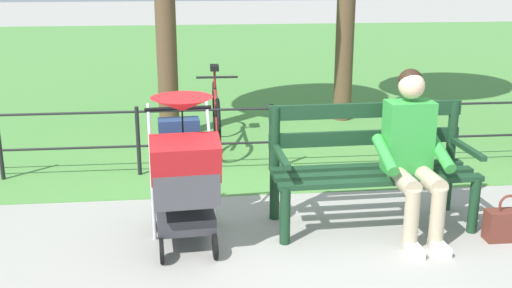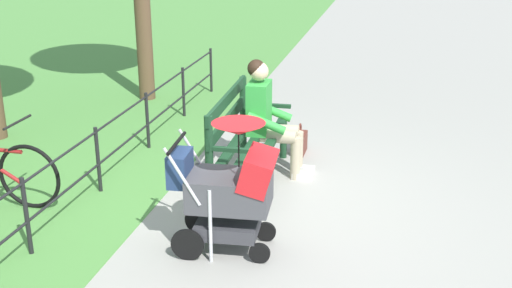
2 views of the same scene
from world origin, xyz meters
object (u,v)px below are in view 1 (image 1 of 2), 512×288
Objects in this scene: person_on_bench at (413,149)px; stroller at (184,170)px; bicycle at (216,114)px; handbag at (506,224)px; park_bench at (371,160)px.

person_on_bench is 1.11× the size of stroller.
stroller reaches higher than bicycle.
bicycle reaches higher than handbag.
park_bench is 2.61m from bicycle.
stroller reaches higher than handbag.
stroller is (1.74, 0.04, -0.08)m from person_on_bench.
handbag is (-0.95, 0.45, -0.40)m from park_bench.
bicycle is at bearing -61.69° from person_on_bench.
person_on_bench is 0.77× the size of bicycle.
handbag is at bearing 161.63° from person_on_bench.
park_bench is 1.27× the size of person_on_bench.
handbag is at bearing 154.50° from park_bench.
person_on_bench is 2.94m from bicycle.
bicycle is (1.13, -2.35, -0.16)m from park_bench.
handbag is at bearing 175.60° from stroller.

